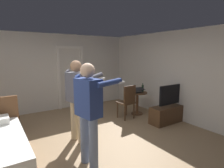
{
  "coord_description": "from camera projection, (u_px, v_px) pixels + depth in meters",
  "views": [
    {
      "loc": [
        -1.56,
        -3.14,
        1.89
      ],
      "look_at": [
        0.69,
        0.3,
        1.21
      ],
      "focal_mm": 29.83,
      "sensor_mm": 36.0,
      "label": 1
    }
  ],
  "objects": [
    {
      "name": "suitcase_dark",
      "position": [
        9.0,
        123.0,
        4.58
      ],
      "size": [
        0.49,
        0.4,
        0.38
      ],
      "primitive_type": "cube",
      "rotation": [
        0.0,
        0.0,
        -0.03
      ],
      "color": "black",
      "rests_on": "ground_plane"
    },
    {
      "name": "wooden_chair",
      "position": [
        127.0,
        100.0,
        5.35
      ],
      "size": [
        0.44,
        0.44,
        0.99
      ],
      "color": "#4C331E",
      "rests_on": "ground_plane"
    },
    {
      "name": "person_striped_shirt",
      "position": [
        77.0,
        95.0,
        3.9
      ],
      "size": [
        0.76,
        0.66,
        1.74
      ],
      "color": "tan",
      "rests_on": "ground_plane"
    },
    {
      "name": "laptop",
      "position": [
        138.0,
        91.0,
        5.69
      ],
      "size": [
        0.34,
        0.35,
        0.16
      ],
      "color": "black",
      "rests_on": "side_table"
    },
    {
      "name": "wall_right",
      "position": [
        185.0,
        76.0,
        5.09
      ],
      "size": [
        0.12,
        6.28,
        2.52
      ],
      "primitive_type": "cube",
      "color": "beige",
      "rests_on": "ground_plane"
    },
    {
      "name": "person_blue_shirt",
      "position": [
        89.0,
        107.0,
        3.04
      ],
      "size": [
        0.75,
        0.62,
        1.74
      ],
      "color": "slate",
      "rests_on": "ground_plane"
    },
    {
      "name": "wall_back",
      "position": [
        48.0,
        73.0,
        6.08
      ],
      "size": [
        5.88,
        0.12,
        2.52
      ],
      "primitive_type": "cube",
      "color": "beige",
      "rests_on": "ground_plane"
    },
    {
      "name": "ground_plane",
      "position": [
        92.0,
        148.0,
        3.74
      ],
      "size": [
        6.65,
        6.65,
        0.0
      ],
      "primitive_type": "plane",
      "color": "#997A56"
    },
    {
      "name": "doorway_frame",
      "position": [
        71.0,
        73.0,
        6.43
      ],
      "size": [
        0.93,
        0.08,
        2.13
      ],
      "color": "white",
      "rests_on": "ground_plane"
    },
    {
      "name": "side_table",
      "position": [
        137.0,
        99.0,
        5.79
      ],
      "size": [
        0.6,
        0.6,
        0.7
      ],
      "color": "brown",
      "rests_on": "ground_plane"
    },
    {
      "name": "bottle_on_table",
      "position": [
        143.0,
        88.0,
        5.75
      ],
      "size": [
        0.06,
        0.06,
        0.27
      ],
      "color": "#182E1F",
      "rests_on": "side_table"
    },
    {
      "name": "tv_flatscreen",
      "position": [
        170.0,
        111.0,
        5.17
      ],
      "size": [
        1.27,
        0.4,
        1.04
      ],
      "color": "#4C331E",
      "rests_on": "ground_plane"
    }
  ]
}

